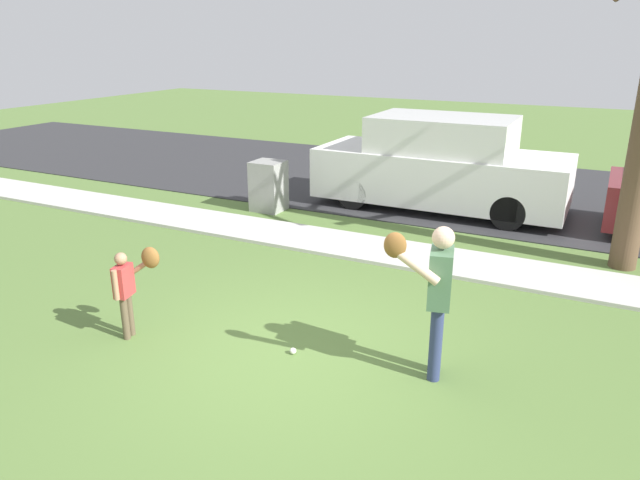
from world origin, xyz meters
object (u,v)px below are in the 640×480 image
object	(u,v)px
person_child	(130,281)
baseball	(293,351)
utility_cabinet	(269,186)
parked_van_white	(441,166)
person_adult	(435,287)

from	to	relation	value
person_child	baseball	bearing A→B (deg)	0.96
person_child	utility_cabinet	bearing A→B (deg)	91.56
person_child	baseball	distance (m)	2.06
baseball	parked_van_white	distance (m)	6.62
parked_van_white	person_child	bearing A→B (deg)	76.42
person_adult	person_child	size ratio (longest dim) A/B	1.49
baseball	person_adult	bearing A→B (deg)	9.72
person_adult	person_child	world-z (taller)	person_adult
person_child	parked_van_white	bearing A→B (deg)	63.47
person_adult	person_child	bearing A→B (deg)	-0.88
person_child	utility_cabinet	xyz separation A→B (m)	(-1.38, 5.34, -0.20)
utility_cabinet	parked_van_white	size ratio (longest dim) A/B	0.20
baseball	person_child	bearing A→B (deg)	-166.09
baseball	utility_cabinet	world-z (taller)	utility_cabinet
baseball	utility_cabinet	size ratio (longest dim) A/B	0.07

